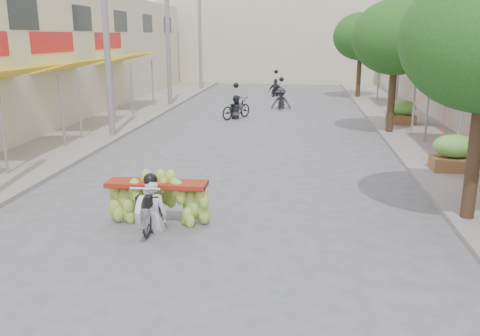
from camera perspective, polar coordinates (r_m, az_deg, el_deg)
ground at (r=7.93m, az=-7.46°, el=-14.69°), size 120.00×120.00×0.00m
sidewalk_left at (r=23.71m, az=-15.20°, el=4.93°), size 4.00×60.00×0.12m
sidewalk_right at (r=22.63m, az=19.98°, el=4.11°), size 4.00×60.00×0.12m
far_building at (r=44.72m, az=4.56°, el=14.18°), size 20.00×6.00×7.00m
utility_pole_mid at (r=20.02m, az=-14.82°, el=14.66°), size 0.60×0.24×8.00m
utility_pole_far at (r=28.60m, az=-8.11°, el=14.86°), size 0.60×0.24×8.00m
utility_pole_back at (r=37.38m, az=-4.52°, el=14.89°), size 0.60×0.24×8.00m
street_tree_mid at (r=21.00m, az=17.13°, el=13.82°), size 3.40×3.40×5.25m
street_tree_far at (r=32.88m, az=13.44°, el=14.15°), size 3.40×3.40×5.25m
produce_crate_mid at (r=15.66m, az=22.93°, el=1.87°), size 1.20×0.88×1.16m
produce_crate_far at (r=23.32m, az=17.66°, el=6.22°), size 1.20×0.88×1.16m
banana_motorbike at (r=10.55m, az=-9.58°, el=-3.05°), size 2.20×1.73×2.05m
market_umbrella at (r=15.37m, az=22.30°, el=8.04°), size 1.84×1.84×1.56m
pedestrian at (r=23.26m, az=17.65°, el=6.80°), size 0.84×0.51×1.67m
bg_motorbike_a at (r=24.32m, az=-0.45°, el=7.25°), size 1.56×1.87×1.95m
bg_motorbike_b at (r=27.74m, az=4.64°, el=8.34°), size 1.07×1.92×1.95m
bg_motorbike_c at (r=33.59m, az=4.04°, el=9.45°), size 1.08×1.58×1.95m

